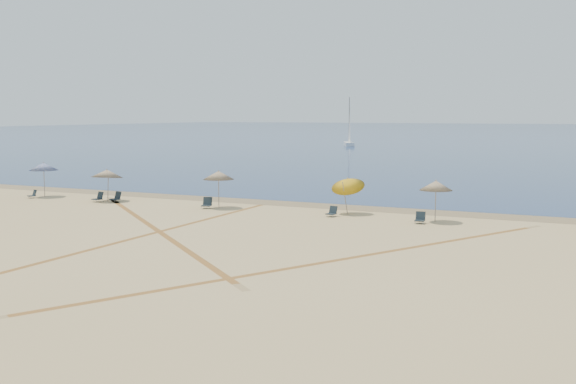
# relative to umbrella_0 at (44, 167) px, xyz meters

# --- Properties ---
(ground) EXTENTS (160.00, 160.00, 0.00)m
(ground) POSITION_rel_umbrella_0_xyz_m (19.96, -19.86, -2.25)
(ground) COLOR tan
(ground) RESTS_ON ground
(ocean) EXTENTS (500.00, 500.00, 0.00)m
(ocean) POSITION_rel_umbrella_0_xyz_m (19.96, 205.14, -2.24)
(ocean) COLOR #0C2151
(ocean) RESTS_ON ground
(wet_sand) EXTENTS (500.00, 500.00, 0.00)m
(wet_sand) POSITION_rel_umbrella_0_xyz_m (19.96, 4.14, -2.25)
(wet_sand) COLOR olive
(wet_sand) RESTS_ON ground
(umbrella_0) EXTENTS (2.08, 2.08, 2.60)m
(umbrella_0) POSITION_rel_umbrella_0_xyz_m (0.00, 0.00, 0.00)
(umbrella_0) COLOR gray
(umbrella_0) RESTS_ON ground
(umbrella_1) EXTENTS (2.26, 2.30, 2.33)m
(umbrella_1) POSITION_rel_umbrella_0_xyz_m (5.97, -0.08, -0.29)
(umbrella_1) COLOR gray
(umbrella_1) RESTS_ON ground
(umbrella_2) EXTENTS (2.04, 2.04, 2.50)m
(umbrella_2) POSITION_rel_umbrella_0_xyz_m (14.91, 0.21, -0.10)
(umbrella_2) COLOR gray
(umbrella_2) RESTS_ON ground
(umbrella_3) EXTENTS (2.06, 2.10, 2.63)m
(umbrella_3) POSITION_rel_umbrella_0_xyz_m (23.53, 1.14, -0.32)
(umbrella_3) COLOR gray
(umbrella_3) RESTS_ON ground
(umbrella_4) EXTENTS (1.88, 1.88, 2.44)m
(umbrella_4) POSITION_rel_umbrella_0_xyz_m (29.14, 0.35, -0.16)
(umbrella_4) COLOR gray
(umbrella_4) RESTS_ON ground
(chair_0) EXTENTS (0.69, 0.73, 0.60)m
(chair_0) POSITION_rel_umbrella_0_xyz_m (-0.21, -0.95, -1.99)
(chair_0) COLOR black
(chair_0) RESTS_ON ground
(chair_1) EXTENTS (0.74, 0.81, 0.70)m
(chair_1) POSITION_rel_umbrella_0_xyz_m (5.60, -0.62, -1.95)
(chair_1) COLOR black
(chair_1) RESTS_ON ground
(chair_2) EXTENTS (0.76, 0.83, 0.72)m
(chair_2) POSITION_rel_umbrella_0_xyz_m (6.77, -0.14, -1.94)
(chair_2) COLOR black
(chair_2) RESTS_ON ground
(chair_3) EXTENTS (0.76, 0.83, 0.72)m
(chair_3) POSITION_rel_umbrella_0_xyz_m (14.31, -0.30, -1.94)
(chair_3) COLOR black
(chair_3) RESTS_ON ground
(chair_4) EXTENTS (0.64, 0.71, 0.63)m
(chair_4) POSITION_rel_umbrella_0_xyz_m (23.05, -0.24, -1.98)
(chair_4) COLOR black
(chair_4) RESTS_ON ground
(chair_5) EXTENTS (0.59, 0.68, 0.65)m
(chair_5) POSITION_rel_umbrella_0_xyz_m (28.49, -0.54, -1.96)
(chair_5) COLOR black
(chair_5) RESTS_ON ground
(sailboat_0) EXTENTS (4.01, 6.37, 9.34)m
(sailboat_0) POSITION_rel_umbrella_0_xyz_m (-6.17, 85.97, 0.57)
(sailboat_0) COLOR white
(sailboat_0) RESTS_ON ocean
(tire_tracks) EXTENTS (51.59, 43.08, 0.00)m
(tire_tracks) POSITION_rel_umbrella_0_xyz_m (19.95, -10.07, -2.25)
(tire_tracks) COLOR tan
(tire_tracks) RESTS_ON ground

